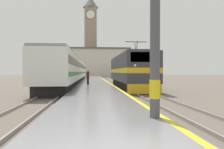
{
  "coord_description": "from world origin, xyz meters",
  "views": [
    {
      "loc": [
        -0.36,
        -3.26,
        1.87
      ],
      "look_at": [
        2.23,
        24.54,
        1.51
      ],
      "focal_mm": 35.0,
      "sensor_mm": 36.0,
      "label": 1
    }
  ],
  "objects_px": {
    "locomotive_train": "(130,71)",
    "person_on_platform": "(88,77)",
    "passenger_train": "(72,71)",
    "clock_tower": "(91,34)"
  },
  "relations": [
    {
      "from": "locomotive_train",
      "to": "person_on_platform",
      "type": "height_order",
      "value": "locomotive_train"
    },
    {
      "from": "passenger_train",
      "to": "clock_tower",
      "type": "distance_m",
      "value": 50.03
    },
    {
      "from": "passenger_train",
      "to": "clock_tower",
      "type": "xyz_separation_m",
      "value": [
        2.63,
        47.99,
        13.91
      ]
    },
    {
      "from": "person_on_platform",
      "to": "clock_tower",
      "type": "distance_m",
      "value": 59.43
    },
    {
      "from": "locomotive_train",
      "to": "clock_tower",
      "type": "bearing_deg",
      "value": 94.45
    },
    {
      "from": "passenger_train",
      "to": "person_on_platform",
      "type": "relative_size",
      "value": 24.23
    },
    {
      "from": "locomotive_train",
      "to": "clock_tower",
      "type": "xyz_separation_m",
      "value": [
        -4.59,
        58.92,
        14.01
      ]
    },
    {
      "from": "locomotive_train",
      "to": "clock_tower",
      "type": "relative_size",
      "value": 0.47
    },
    {
      "from": "passenger_train",
      "to": "clock_tower",
      "type": "height_order",
      "value": "clock_tower"
    },
    {
      "from": "person_on_platform",
      "to": "locomotive_train",
      "type": "bearing_deg",
      "value": -15.9
    }
  ]
}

